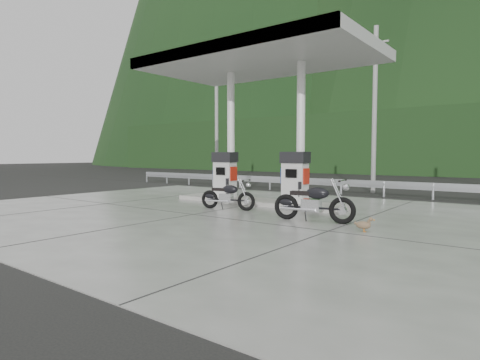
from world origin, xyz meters
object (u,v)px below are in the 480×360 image
Objects in this scene: gas_pump_left at (225,175)px; motorcycle_left at (228,196)px; gas_pump_right at (295,177)px; duck at (363,225)px; motorcycle_right at (313,203)px.

gas_pump_left reaches higher than motorcycle_left.
motorcycle_left is (-1.48, -1.96, -0.60)m from gas_pump_right.
duck is at bearing -23.29° from motorcycle_left.
gas_pump_left reaches higher than motorcycle_right.
gas_pump_left is 3.20m from gas_pump_right.
gas_pump_right is 0.83× the size of motorcycle_right.
duck is (5.07, -1.10, -0.29)m from motorcycle_left.
gas_pump_left is at bearing 120.22° from motorcycle_left.
gas_pump_left is at bearing 146.82° from motorcycle_right.
duck is (1.65, -0.63, -0.36)m from motorcycle_right.
motorcycle_right is 1.80m from duck.
gas_pump_right is at bearing 132.29° from duck.
motorcycle_left is (1.72, -1.96, -0.60)m from gas_pump_left.
gas_pump_right reaches higher than motorcycle_right.
gas_pump_right is at bearing 120.84° from motorcycle_right.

